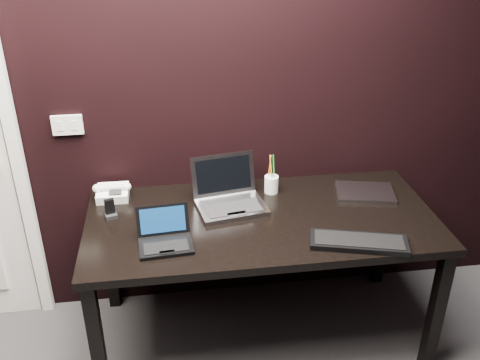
{
  "coord_description": "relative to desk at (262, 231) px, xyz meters",
  "views": [
    {
      "loc": [
        -0.12,
        -0.79,
        2.11
      ],
      "look_at": [
        0.19,
        1.35,
        0.98
      ],
      "focal_mm": 40.0,
      "sensor_mm": 36.0,
      "label": 1
    }
  ],
  "objects": [
    {
      "name": "silver_laptop",
      "position": [
        -0.14,
        0.13,
        0.12
      ],
      "size": [
        0.37,
        0.35,
        0.23
      ],
      "color": "gray",
      "rests_on": "desk"
    },
    {
      "name": "wall_switch",
      "position": [
        -0.92,
        0.39,
        0.46
      ],
      "size": [
        0.15,
        0.02,
        0.1
      ],
      "color": "silver",
      "rests_on": "wall_back"
    },
    {
      "name": "closed_laptop",
      "position": [
        0.58,
        0.15,
        0.09
      ],
      "size": [
        0.33,
        0.27,
        0.02
      ],
      "color": "#9D9CA2",
      "rests_on": "desk"
    },
    {
      "name": "desk_phone",
      "position": [
        -0.73,
        0.29,
        0.11
      ],
      "size": [
        0.2,
        0.15,
        0.1
      ],
      "color": "white",
      "rests_on": "desk"
    },
    {
      "name": "desk",
      "position": [
        0.0,
        0.0,
        0.0
      ],
      "size": [
        1.7,
        0.8,
        0.74
      ],
      "color": "black",
      "rests_on": "ground"
    },
    {
      "name": "netbook",
      "position": [
        -0.47,
        -0.17,
        0.11
      ],
      "size": [
        0.25,
        0.23,
        0.15
      ],
      "color": "black",
      "rests_on": "desk"
    },
    {
      "name": "wall_back",
      "position": [
        -0.3,
        0.4,
        0.64
      ],
      "size": [
        4.0,
        0.0,
        4.0
      ],
      "primitive_type": "plane",
      "rotation": [
        1.57,
        0.0,
        0.0
      ],
      "color": "black",
      "rests_on": "ground"
    },
    {
      "name": "ext_keyboard",
      "position": [
        0.39,
        -0.29,
        0.09
      ],
      "size": [
        0.46,
        0.26,
        0.03
      ],
      "color": "black",
      "rests_on": "desk"
    },
    {
      "name": "mobile_phone",
      "position": [
        -0.73,
        0.1,
        0.11
      ],
      "size": [
        0.06,
        0.06,
        0.1
      ],
      "color": "black",
      "rests_on": "desk"
    },
    {
      "name": "pen_cup",
      "position": [
        0.09,
        0.24,
        0.13
      ],
      "size": [
        0.08,
        0.08,
        0.21
      ],
      "color": "white",
      "rests_on": "desk"
    }
  ]
}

